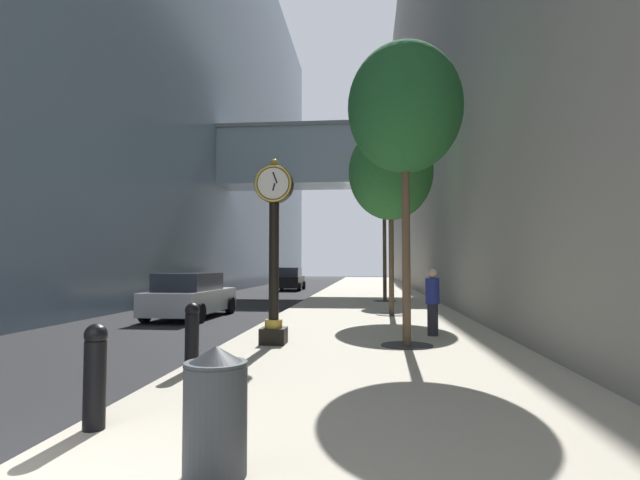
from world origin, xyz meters
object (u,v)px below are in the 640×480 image
at_px(street_tree_mid_near, 391,172).
at_px(car_black_mid, 290,279).
at_px(street_clock, 274,242).
at_px(bollard_second, 192,335).
at_px(pedestrian_walking, 433,300).
at_px(street_tree_mid_far, 384,195).
at_px(street_tree_near, 405,109).
at_px(bollard_nearest, 95,374).
at_px(car_silver_near, 191,296).
at_px(trash_bin, 215,409).

distance_m(street_tree_mid_near, car_black_mid, 20.98).
xyz_separation_m(street_clock, car_black_mid, (-3.70, 26.21, -1.55)).
bearing_deg(bollard_second, pedestrian_walking, 45.48).
distance_m(bollard_second, street_tree_mid_far, 17.39).
bearing_deg(street_tree_mid_near, pedestrian_walking, -81.67).
distance_m(street_tree_near, pedestrian_walking, 4.62).
relative_size(street_clock, street_tree_near, 0.62).
height_order(bollard_nearest, pedestrian_walking, pedestrian_walking).
xyz_separation_m(pedestrian_walking, car_silver_near, (-7.81, 4.74, -0.23)).
relative_size(bollard_nearest, pedestrian_walking, 0.67).
xyz_separation_m(bollard_second, pedestrian_walking, (4.44, 4.51, 0.29)).
bearing_deg(street_tree_mid_near, car_black_mid, 108.70).
relative_size(street_tree_mid_near, trash_bin, 6.39).
relative_size(bollard_nearest, street_tree_mid_far, 0.18).
bearing_deg(pedestrian_walking, bollard_nearest, -120.84).
distance_m(street_clock, street_tree_near, 4.09).
xyz_separation_m(bollard_second, street_tree_mid_near, (3.69, 9.64, 4.41)).
height_order(trash_bin, car_black_mid, car_black_mid).
distance_m(street_tree_mid_near, trash_bin, 14.43).
relative_size(street_clock, bollard_nearest, 3.71).
distance_m(bollard_nearest, bollard_second, 2.92).
bearing_deg(bollard_second, car_silver_near, 110.03).
xyz_separation_m(bollard_second, car_black_mid, (-2.90, 29.09, 0.10)).
height_order(trash_bin, car_silver_near, car_silver_near).
relative_size(bollard_second, car_silver_near, 0.23).
bearing_deg(car_silver_near, bollard_nearest, -74.51).
relative_size(street_tree_near, street_tree_mid_near, 0.98).
xyz_separation_m(bollard_nearest, street_tree_near, (3.69, 5.82, 4.55)).
height_order(street_clock, car_black_mid, street_clock).
bearing_deg(street_tree_near, street_tree_mid_near, 90.00).
height_order(street_tree_mid_far, car_black_mid, street_tree_mid_far).
bearing_deg(car_silver_near, street_clock, -56.75).
xyz_separation_m(street_tree_mid_near, street_tree_mid_far, (-0.00, 6.74, 0.12)).
xyz_separation_m(street_tree_mid_near, car_silver_near, (-7.06, -0.39, -4.35)).
bearing_deg(car_silver_near, street_tree_near, -41.97).
height_order(pedestrian_walking, car_silver_near, pedestrian_walking).
bearing_deg(street_clock, bollard_second, -105.60).
distance_m(street_tree_mid_far, car_silver_near, 10.98).
bearing_deg(street_tree_mid_far, street_tree_mid_near, -90.00).
xyz_separation_m(street_tree_mid_far, car_silver_near, (-7.06, -7.12, -4.48)).
height_order(bollard_second, street_tree_mid_far, street_tree_mid_far).
relative_size(bollard_nearest, car_black_mid, 0.25).
distance_m(bollard_nearest, pedestrian_walking, 8.66).
xyz_separation_m(car_silver_near, car_black_mid, (0.48, 19.83, 0.04)).
distance_m(street_clock, pedestrian_walking, 4.21).
height_order(street_tree_mid_far, pedestrian_walking, street_tree_mid_far).
distance_m(street_tree_near, street_tree_mid_far, 13.47).
relative_size(bollard_second, street_tree_mid_far, 0.18).
height_order(bollard_second, street_tree_near, street_tree_near).
height_order(pedestrian_walking, car_black_mid, pedestrian_walking).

